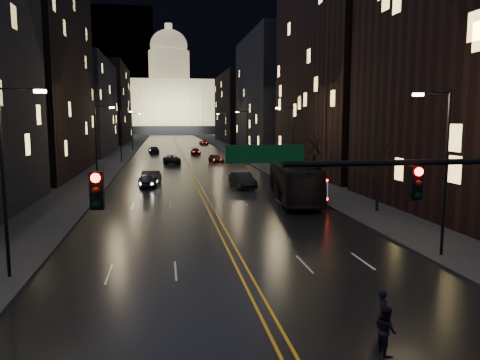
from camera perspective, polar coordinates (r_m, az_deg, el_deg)
name	(u,v)px	position (r m, az deg, el deg)	size (l,w,h in m)	color
road	(176,144)	(142.79, -7.76, 4.37)	(20.00, 320.00, 0.02)	black
sidewalk_left	(129,144)	(143.11, -13.39, 4.28)	(8.00, 320.00, 0.16)	black
sidewalk_right	(222,143)	(143.84, -2.17, 4.49)	(8.00, 320.00, 0.16)	black
center_line	(176,144)	(142.79, -7.76, 4.38)	(0.62, 320.00, 0.01)	orange
building_left_mid	(30,69)	(69.06, -24.27, 12.23)	(12.00, 30.00, 28.00)	black
building_left_far	(81,107)	(105.99, -18.83, 8.41)	(12.00, 34.00, 20.00)	black
building_left_dist	(107,104)	(153.59, -15.90, 8.85)	(12.00, 40.00, 24.00)	black
building_right_tall	(345,34)	(68.25, 12.71, 17.00)	(12.00, 30.00, 38.00)	black
building_right_mid	(274,94)	(107.58, 4.12, 10.37)	(12.00, 34.00, 26.00)	black
building_right_dist	(240,108)	(154.58, -0.04, 8.74)	(12.00, 40.00, 22.00)	black
mountain_ridge	(216,49)	(399.15, -2.98, 15.71)	(520.00, 60.00, 130.00)	black
capitol	(170,101)	(262.75, -8.55, 9.46)	(90.00, 50.00, 58.50)	black
streetlamp_right_near	(443,164)	(26.94, 23.50, 1.77)	(2.13, 0.25, 9.00)	black
streetlamp_left_near	(7,172)	(23.75, -26.53, 0.93)	(2.13, 0.25, 9.00)	black
streetlamp_right_mid	(291,140)	(54.58, 6.24, 4.90)	(2.13, 0.25, 9.00)	black
streetlamp_left_mid	(98,141)	(53.07, -16.96, 4.55)	(2.13, 0.25, 9.00)	black
streetlamp_right_far	(246,133)	(83.85, 0.75, 5.81)	(2.13, 0.25, 9.00)	black
streetlamp_left_far	(122,133)	(82.88, -14.21, 5.57)	(2.13, 0.25, 9.00)	black
streetlamp_right_dist	(225,129)	(113.51, -1.90, 6.23)	(2.13, 0.25, 9.00)	black
streetlamp_left_dist	(133,129)	(112.79, -12.92, 6.04)	(2.13, 0.25, 9.00)	black
tree_right_mid	(379,156)	(38.50, 16.57, 2.76)	(2.40, 2.40, 6.65)	black
tree_right_far	(315,145)	(53.33, 9.08, 4.19)	(2.40, 2.40, 6.65)	black
bus	(294,180)	(43.34, 6.61, -0.01)	(3.16, 13.49, 3.76)	black
oncoming_car_a	(147,181)	(52.10, -11.29, -0.08)	(1.83, 4.55, 1.55)	black
oncoming_car_b	(151,178)	(54.06, -10.75, 0.28)	(1.80, 5.16, 1.70)	black
oncoming_car_c	(172,159)	(79.45, -8.34, 2.53)	(2.57, 5.57, 1.55)	black
oncoming_car_d	(154,150)	(104.93, -10.48, 3.65)	(2.11, 5.18, 1.50)	black
receding_car_a	(242,180)	(50.97, 0.29, -0.01)	(1.81, 5.18, 1.71)	black
receding_car_b	(216,158)	(80.00, -2.96, 2.64)	(1.87, 4.65, 1.58)	black
receding_car_c	(196,152)	(99.63, -5.44, 3.48)	(1.80, 4.43, 1.29)	black
receding_car_d	(204,143)	(137.49, -4.41, 4.57)	(2.13, 4.63, 1.29)	black
pedestrian_a	(383,314)	(17.20, 17.04, -15.35)	(0.65, 0.42, 1.77)	black
pedestrian_b	(386,330)	(16.32, 17.37, -17.06)	(0.76, 0.42, 1.56)	black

